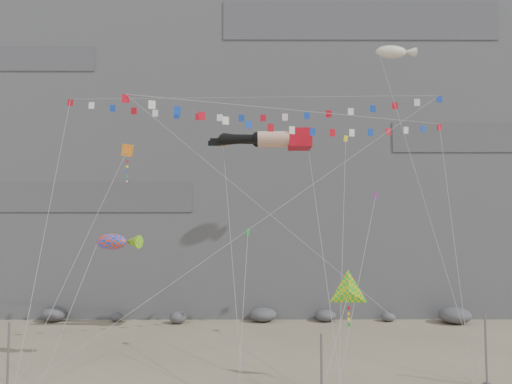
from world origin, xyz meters
TOP-DOWN VIEW (x-y plane):
  - ground at (0.00, 0.00)m, footprint 120.00×120.00m
  - cliff at (0.00, 32.00)m, footprint 80.00×28.00m
  - talus_boulders at (0.00, 17.00)m, footprint 60.00×3.00m
  - anchor_pole_left at (-13.83, -4.56)m, footprint 0.12×0.12m
  - anchor_pole_center at (2.42, -6.77)m, footprint 0.12×0.12m
  - anchor_pole_right at (12.44, -2.38)m, footprint 0.12×0.12m
  - legs_kite at (0.52, 7.62)m, footprint 8.07×16.57m
  - flag_banner_upper at (-1.02, 7.88)m, footprint 29.58×12.62m
  - flag_banner_lower at (2.66, 4.25)m, footprint 23.34×10.91m
  - harlequin_kite at (-9.29, 1.36)m, footprint 5.88×5.21m
  - fish_windsock at (-10.23, 1.47)m, footprint 4.56×5.56m
  - delta_kite at (4.54, -2.73)m, footprint 4.06×5.95m
  - blimp_windsock at (10.64, 9.35)m, footprint 3.90×11.80m
  - small_kite_a at (-3.37, 8.60)m, footprint 2.72×15.43m
  - small_kite_b at (8.35, 6.31)m, footprint 6.00×13.15m
  - small_kite_c at (-1.29, 2.98)m, footprint 0.97×10.48m
  - small_kite_d at (6.55, 8.52)m, footprint 3.87×15.10m

SIDE VIEW (x-z plane):
  - ground at x=0.00m, z-range 0.00..0.00m
  - talus_boulders at x=0.00m, z-range 0.00..1.20m
  - anchor_pole_center at x=2.42m, z-range 0.00..3.87m
  - anchor_pole_left at x=-13.83m, z-range 0.00..4.01m
  - anchor_pole_right at x=12.44m, z-range 0.00..4.15m
  - delta_kite at x=4.54m, z-range 1.26..9.46m
  - fish_windsock at x=-10.23m, z-range 3.33..12.81m
  - small_kite_c at x=-1.29m, z-range 1.92..15.09m
  - small_kite_b at x=8.35m, z-range 2.41..20.14m
  - harlequin_kite at x=-9.29m, z-range 6.29..21.81m
  - small_kite_a at x=-3.37m, z-range 4.73..26.51m
  - small_kite_d at x=6.55m, z-range 4.85..26.82m
  - legs_kite at x=0.52m, z-range 4.95..26.94m
  - flag_banner_lower at x=2.66m, z-range 7.12..27.74m
  - flag_banner_upper at x=-1.02m, z-range 6.35..32.42m
  - blimp_windsock at x=10.64m, z-range 10.56..36.65m
  - cliff at x=0.00m, z-range 0.00..50.00m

